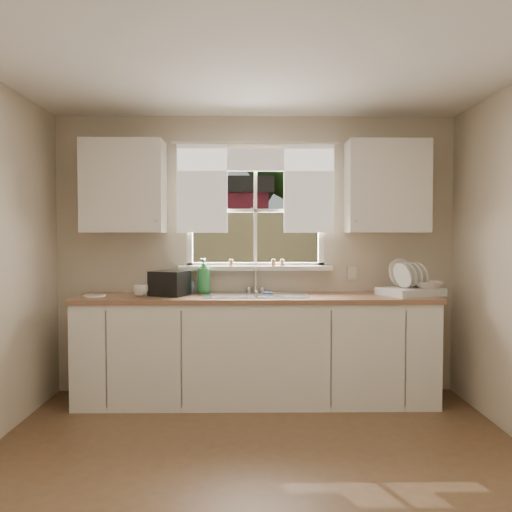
{
  "coord_description": "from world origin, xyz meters",
  "views": [
    {
      "loc": [
        -0.06,
        -2.92,
        1.43
      ],
      "look_at": [
        0.0,
        1.65,
        1.25
      ],
      "focal_mm": 38.0,
      "sensor_mm": 36.0,
      "label": 1
    }
  ],
  "objects_px": {
    "cup": "(140,290)",
    "black_appliance": "(170,283)",
    "soap_bottle_a": "(204,276)",
    "dish_rack": "(410,287)"
  },
  "relations": [
    {
      "from": "soap_bottle_a",
      "to": "black_appliance",
      "type": "height_order",
      "value": "soap_bottle_a"
    },
    {
      "from": "cup",
      "to": "black_appliance",
      "type": "relative_size",
      "value": 0.46
    },
    {
      "from": "dish_rack",
      "to": "soap_bottle_a",
      "type": "xyz_separation_m",
      "value": [
        -1.79,
        0.15,
        0.09
      ]
    },
    {
      "from": "dish_rack",
      "to": "black_appliance",
      "type": "height_order",
      "value": "dish_rack"
    },
    {
      "from": "cup",
      "to": "dish_rack",
      "type": "bearing_deg",
      "value": 16.84
    },
    {
      "from": "cup",
      "to": "black_appliance",
      "type": "bearing_deg",
      "value": 31.19
    },
    {
      "from": "cup",
      "to": "black_appliance",
      "type": "height_order",
      "value": "black_appliance"
    },
    {
      "from": "soap_bottle_a",
      "to": "cup",
      "type": "distance_m",
      "value": 0.57
    },
    {
      "from": "cup",
      "to": "black_appliance",
      "type": "distance_m",
      "value": 0.25
    },
    {
      "from": "soap_bottle_a",
      "to": "dish_rack",
      "type": "bearing_deg",
      "value": 10.05
    }
  ]
}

